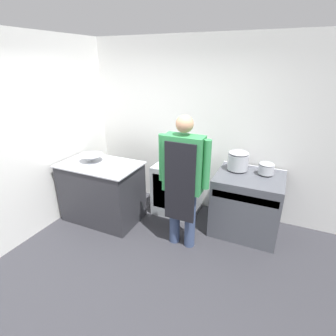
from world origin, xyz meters
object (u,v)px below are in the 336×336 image
at_px(fridge_unit, 177,188).
at_px(sauce_pot, 266,168).
at_px(stock_pot, 238,160).
at_px(person_cook, 183,176).
at_px(mixing_bowl, 92,158).
at_px(stove, 247,204).

distance_m(fridge_unit, sauce_pot, 1.41).
distance_m(fridge_unit, stock_pot, 1.10).
relative_size(person_cook, stock_pot, 6.16).
distance_m(mixing_bowl, sauce_pot, 2.53).
bearing_deg(stove, sauce_pot, 36.68).
height_order(fridge_unit, person_cook, person_cook).
relative_size(person_cook, mixing_bowl, 4.95).
height_order(stock_pot, sauce_pot, stock_pot).
distance_m(mixing_bowl, stock_pot, 2.17).
xyz_separation_m(stove, stock_pot, (-0.20, 0.14, 0.59)).
height_order(person_cook, stock_pot, person_cook).
bearing_deg(stove, fridge_unit, 174.62).
height_order(stove, person_cook, person_cook).
height_order(person_cook, mixing_bowl, person_cook).
bearing_deg(stock_pot, fridge_unit, -178.10).
height_order(fridge_unit, stock_pot, stock_pot).
bearing_deg(mixing_bowl, stove, 13.17).
bearing_deg(person_cook, stove, 42.66).
distance_m(stock_pot, sauce_pot, 0.39).
distance_m(fridge_unit, mixing_bowl, 1.43).
relative_size(fridge_unit, mixing_bowl, 2.29).
bearing_deg(stock_pot, stove, -33.50).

